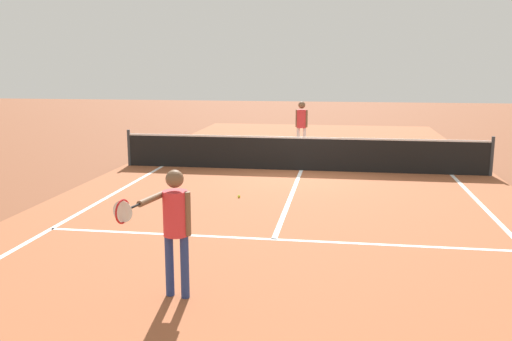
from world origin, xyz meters
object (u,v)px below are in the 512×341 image
object	(u,v)px
net	(301,153)
tennis_ball_mid_court	(239,196)
player_far	(302,121)
player_near	(174,219)

from	to	relation	value
net	tennis_ball_mid_court	distance (m)	3.72
net	player_far	distance (m)	3.23
player_far	net	bearing A→B (deg)	-85.69
tennis_ball_mid_court	player_far	bearing A→B (deg)	82.22
net	player_near	distance (m)	9.03
net	tennis_ball_mid_court	size ratio (longest dim) A/B	156.62
player_near	player_far	bearing A→B (deg)	86.62
player_far	tennis_ball_mid_court	world-z (taller)	player_far
player_far	player_near	bearing A→B (deg)	-93.38
player_far	tennis_ball_mid_court	distance (m)	6.82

